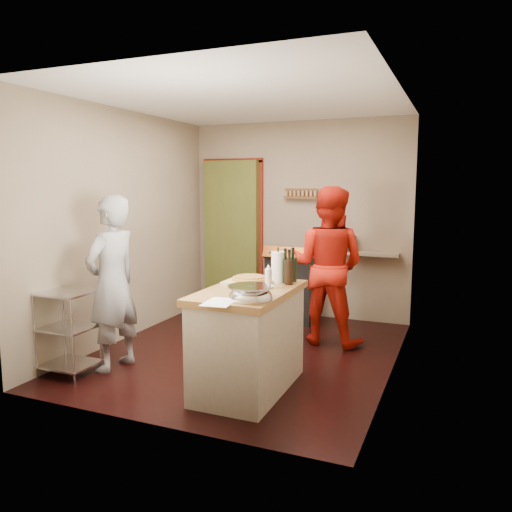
# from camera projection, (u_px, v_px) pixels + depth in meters

# --- Properties ---
(floor) EXTENTS (3.50, 3.50, 0.00)m
(floor) POSITION_uv_depth(u_px,v_px,m) (246.00, 352.00, 5.29)
(floor) COLOR black
(floor) RESTS_ON ground
(back_wall) EXTENTS (3.00, 0.44, 2.60)m
(back_wall) POSITION_uv_depth(u_px,v_px,m) (255.00, 230.00, 7.01)
(back_wall) COLOR gray
(back_wall) RESTS_ON ground
(left_wall) EXTENTS (0.04, 3.50, 2.60)m
(left_wall) POSITION_uv_depth(u_px,v_px,m) (125.00, 226.00, 5.68)
(left_wall) COLOR gray
(left_wall) RESTS_ON ground
(right_wall) EXTENTS (0.04, 3.50, 2.60)m
(right_wall) POSITION_uv_depth(u_px,v_px,m) (396.00, 236.00, 4.54)
(right_wall) COLOR gray
(right_wall) RESTS_ON ground
(ceiling) EXTENTS (3.00, 3.50, 0.02)m
(ceiling) POSITION_uv_depth(u_px,v_px,m) (245.00, 98.00, 4.93)
(ceiling) COLOR white
(ceiling) RESTS_ON back_wall
(stove) EXTENTS (0.60, 0.63, 1.00)m
(stove) POSITION_uv_depth(u_px,v_px,m) (293.00, 286.00, 6.51)
(stove) COLOR black
(stove) RESTS_ON ground
(wire_shelving) EXTENTS (0.48, 0.40, 0.80)m
(wire_shelving) POSITION_uv_depth(u_px,v_px,m) (68.00, 329.00, 4.62)
(wire_shelving) COLOR silver
(wire_shelving) RESTS_ON ground
(island) EXTENTS (0.70, 1.29, 1.19)m
(island) POSITION_uv_depth(u_px,v_px,m) (249.00, 337.00, 4.27)
(island) COLOR beige
(island) RESTS_ON ground
(person_stripe) EXTENTS (0.46, 0.65, 1.67)m
(person_stripe) POSITION_uv_depth(u_px,v_px,m) (112.00, 283.00, 4.72)
(person_stripe) COLOR #B7B6BC
(person_stripe) RESTS_ON ground
(person_red) EXTENTS (0.92, 0.75, 1.75)m
(person_red) POSITION_uv_depth(u_px,v_px,m) (328.00, 266.00, 5.53)
(person_red) COLOR #B8180C
(person_red) RESTS_ON ground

